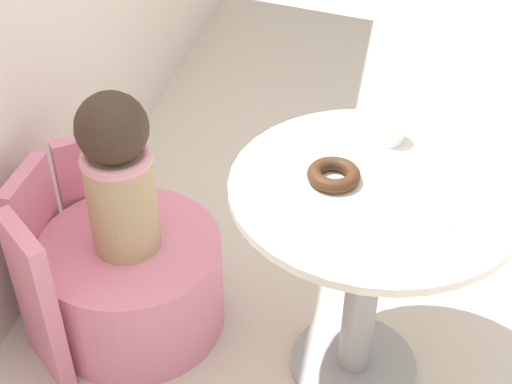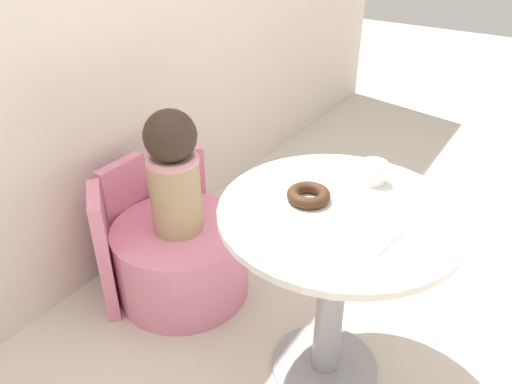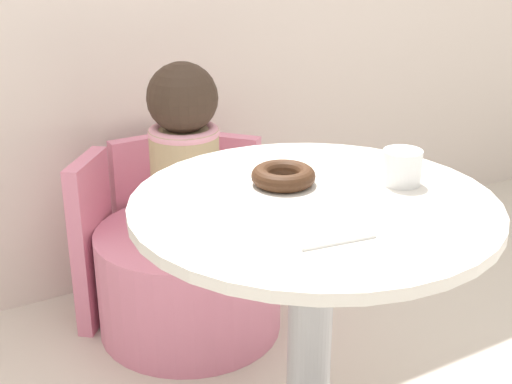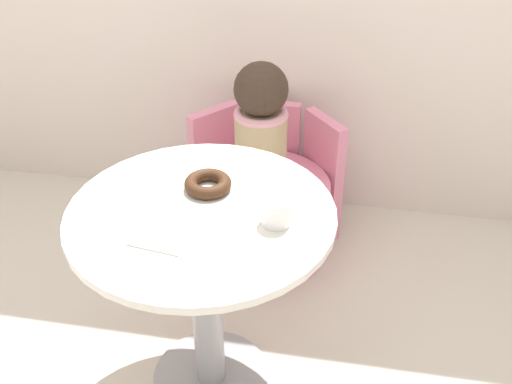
{
  "view_description": "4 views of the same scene",
  "coord_description": "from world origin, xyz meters",
  "views": [
    {
      "loc": [
        -1.46,
        -0.05,
        1.83
      ],
      "look_at": [
        0.13,
        0.28,
        0.6
      ],
      "focal_mm": 50.0,
      "sensor_mm": 36.0,
      "label": 1
    },
    {
      "loc": [
        -1.18,
        -0.55,
        1.57
      ],
      "look_at": [
        0.15,
        0.32,
        0.62
      ],
      "focal_mm": 35.0,
      "sensor_mm": 36.0,
      "label": 2
    },
    {
      "loc": [
        -0.73,
        -1.16,
        1.29
      ],
      "look_at": [
        0.17,
        0.37,
        0.58
      ],
      "focal_mm": 50.0,
      "sensor_mm": 36.0,
      "label": 3
    },
    {
      "loc": [
        0.46,
        -1.38,
        1.71
      ],
      "look_at": [
        0.17,
        0.26,
        0.59
      ],
      "focal_mm": 42.0,
      "sensor_mm": 36.0,
      "label": 4
    }
  ],
  "objects": [
    {
      "name": "tub_chair",
      "position": [
        0.11,
        0.69,
        0.17
      ],
      "size": [
        0.59,
        0.59,
        0.34
      ],
      "color": "pink",
      "rests_on": "ground_plane"
    },
    {
      "name": "booth_backrest",
      "position": [
        0.11,
        0.94,
        0.28
      ],
      "size": [
        0.69,
        0.25,
        0.57
      ],
      "color": "pink",
      "rests_on": "ground_plane"
    },
    {
      "name": "child_figure",
      "position": [
        0.11,
        0.69,
        0.62
      ],
      "size": [
        0.21,
        0.21,
        0.53
      ],
      "color": "tan",
      "rests_on": "tub_chair"
    },
    {
      "name": "donut",
      "position": [
        0.06,
        0.06,
        0.74
      ],
      "size": [
        0.14,
        0.14,
        0.04
      ],
      "color": "#3D2314",
      "rests_on": "round_table"
    },
    {
      "name": "round_table",
      "position": [
        0.06,
        -0.05,
        0.53
      ],
      "size": [
        0.77,
        0.77,
        0.72
      ],
      "color": "#99999E",
      "rests_on": "ground_plane"
    },
    {
      "name": "paper_napkin",
      "position": [
        -0.01,
        -0.17,
        0.73
      ],
      "size": [
        0.17,
        0.17,
        0.01
      ],
      "color": "white",
      "rests_on": "round_table"
    },
    {
      "name": "cup",
      "position": [
        0.28,
        -0.07,
        0.76
      ],
      "size": [
        0.09,
        0.09,
        0.08
      ],
      "color": "white",
      "rests_on": "round_table"
    }
  ]
}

